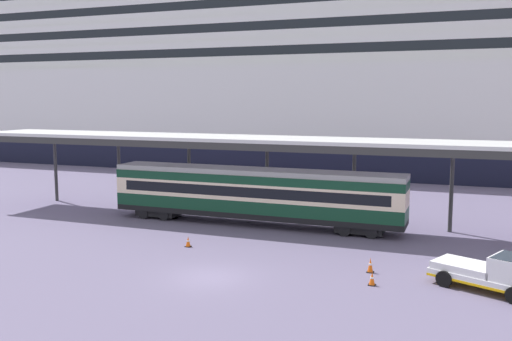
{
  "coord_description": "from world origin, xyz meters",
  "views": [
    {
      "loc": [
        12.2,
        -25.2,
        9.15
      ],
      "look_at": [
        -0.66,
        8.53,
        4.5
      ],
      "focal_mm": 39.33,
      "sensor_mm": 36.0,
      "label": 1
    }
  ],
  "objects_px": {
    "train_carriage": "(254,194)",
    "service_truck": "(498,272)",
    "traffic_cone_near": "(188,242)",
    "traffic_cone_far": "(370,265)",
    "traffic_cone_mid": "(372,279)",
    "cruise_ship": "(261,73)"
  },
  "relations": [
    {
      "from": "traffic_cone_near",
      "to": "traffic_cone_far",
      "type": "distance_m",
      "value": 11.51
    },
    {
      "from": "cruise_ship",
      "to": "traffic_cone_near",
      "type": "height_order",
      "value": "cruise_ship"
    },
    {
      "from": "train_carriage",
      "to": "service_truck",
      "type": "height_order",
      "value": "train_carriage"
    },
    {
      "from": "train_carriage",
      "to": "traffic_cone_near",
      "type": "distance_m",
      "value": 7.63
    },
    {
      "from": "traffic_cone_far",
      "to": "traffic_cone_near",
      "type": "bearing_deg",
      "value": 174.12
    },
    {
      "from": "cruise_ship",
      "to": "traffic_cone_mid",
      "type": "distance_m",
      "value": 56.85
    },
    {
      "from": "train_carriage",
      "to": "traffic_cone_far",
      "type": "distance_m",
      "value": 13.03
    },
    {
      "from": "train_carriage",
      "to": "service_truck",
      "type": "distance_m",
      "value": 18.55
    },
    {
      "from": "cruise_ship",
      "to": "train_carriage",
      "type": "height_order",
      "value": "cruise_ship"
    },
    {
      "from": "traffic_cone_far",
      "to": "train_carriage",
      "type": "bearing_deg",
      "value": 139.56
    },
    {
      "from": "cruise_ship",
      "to": "traffic_cone_near",
      "type": "bearing_deg",
      "value": -75.09
    },
    {
      "from": "service_truck",
      "to": "traffic_cone_mid",
      "type": "bearing_deg",
      "value": -169.54
    },
    {
      "from": "traffic_cone_far",
      "to": "cruise_ship",
      "type": "bearing_deg",
      "value": 116.52
    },
    {
      "from": "service_truck",
      "to": "traffic_cone_near",
      "type": "height_order",
      "value": "service_truck"
    },
    {
      "from": "service_truck",
      "to": "traffic_cone_mid",
      "type": "xyz_separation_m",
      "value": [
        -5.74,
        -1.06,
        -0.66
      ]
    },
    {
      "from": "service_truck",
      "to": "traffic_cone_far",
      "type": "relative_size",
      "value": 7.08
    },
    {
      "from": "train_carriage",
      "to": "traffic_cone_far",
      "type": "bearing_deg",
      "value": -40.44
    },
    {
      "from": "cruise_ship",
      "to": "traffic_cone_near",
      "type": "distance_m",
      "value": 49.86
    },
    {
      "from": "train_carriage",
      "to": "traffic_cone_mid",
      "type": "bearing_deg",
      "value": -45.48
    },
    {
      "from": "train_carriage",
      "to": "service_truck",
      "type": "relative_size",
      "value": 3.88
    },
    {
      "from": "train_carriage",
      "to": "traffic_cone_far",
      "type": "xyz_separation_m",
      "value": [
        9.81,
        -8.36,
        -1.92
      ]
    },
    {
      "from": "cruise_ship",
      "to": "traffic_cone_near",
      "type": "relative_size",
      "value": 221.73
    }
  ]
}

